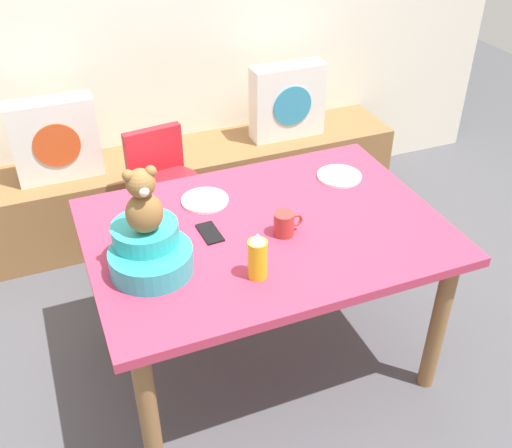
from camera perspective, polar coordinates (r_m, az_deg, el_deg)
name	(u,v)px	position (r m, az deg, el deg)	size (l,w,h in m)	color
ground_plane	(264,356)	(2.87, 0.76, -12.45)	(8.00, 8.00, 0.00)	#4C4C51
window_bench	(185,186)	(3.66, -6.73, 3.59)	(2.60, 0.44, 0.46)	olive
pillow_floral_left	(55,140)	(3.34, -18.52, 7.60)	(0.44, 0.15, 0.44)	white
pillow_floral_right	(287,101)	(3.63, 3.00, 11.54)	(0.44, 0.15, 0.44)	white
dining_table	(265,246)	(2.44, 0.88, -2.08)	(1.40, 0.99, 0.74)	#B73351
highchair	(165,186)	(3.10, -8.59, 3.55)	(0.35, 0.48, 0.79)	red
infant_seat_teal	(149,251)	(2.17, -10.09, -2.54)	(0.30, 0.33, 0.16)	teal
teddy_bear	(143,202)	(2.06, -10.66, 2.03)	(0.13, 0.12, 0.25)	olive
ketchup_bottle	(258,256)	(2.09, 0.15, -3.10)	(0.07, 0.07, 0.18)	gold
coffee_mug	(285,224)	(2.32, 2.73, 0.02)	(0.12, 0.08, 0.09)	#9E332D
dinner_plate_near	(205,200)	(2.55, -4.87, 2.26)	(0.20, 0.20, 0.01)	white
dinner_plate_far	(339,176)	(2.74, 7.91, 4.52)	(0.20, 0.20, 0.01)	white
cell_phone	(210,233)	(2.35, -4.40, -0.83)	(0.07, 0.14, 0.01)	black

